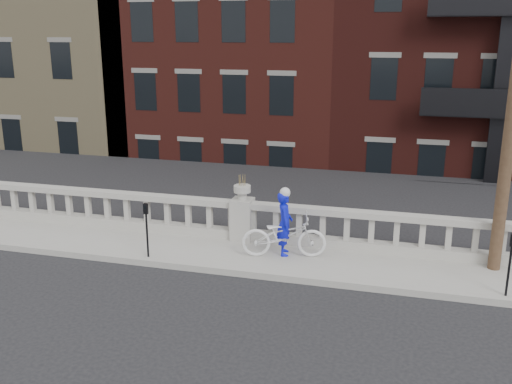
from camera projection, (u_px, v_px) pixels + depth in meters
ground at (187, 312)px, 11.52m from camera, size 120.00×120.00×0.00m
sidewalk at (232, 254)px, 14.29m from camera, size 32.00×2.20×0.15m
balustrade at (242, 221)px, 15.02m from camera, size 28.00×0.34×1.03m
planter_pedestal at (242, 214)px, 14.96m from camera, size 0.55×0.55×1.76m
lower_level at (348, 83)px, 32.06m from camera, size 80.00×44.00×20.80m
parking_meter_b at (147, 224)px, 13.72m from camera, size 0.10×0.09×1.36m
parking_meter_c at (510, 258)px, 11.67m from camera, size 0.10×0.09×1.36m
bicycle at (284, 235)px, 13.84m from camera, size 2.16×1.18×1.08m
cyclist at (285, 223)px, 13.91m from camera, size 0.51×0.66×1.60m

